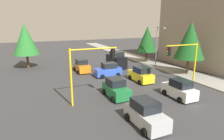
{
  "coord_description": "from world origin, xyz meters",
  "views": [
    {
      "loc": [
        22.62,
        -10.83,
        7.6
      ],
      "look_at": [
        -0.76,
        -0.48,
        1.2
      ],
      "focal_mm": 30.75,
      "sensor_mm": 36.0,
      "label": 1
    }
  ],
  "objects_px": {
    "car_green": "(116,89)",
    "car_silver": "(146,114)",
    "car_blue": "(108,70)",
    "car_white": "(179,89)",
    "traffic_signal_near_left": "(184,57)",
    "delivery_van_black": "(116,60)",
    "tree_roadside_mid": "(147,39)",
    "car_yellow": "(141,75)",
    "traffic_signal_near_right": "(90,64)",
    "tree_opposite_side": "(25,39)",
    "tree_roadside_near": "(190,40)",
    "car_orange": "(82,66)",
    "street_lamp_curbside": "(158,42)"
  },
  "relations": [
    {
      "from": "car_blue",
      "to": "car_orange",
      "type": "height_order",
      "value": "same"
    },
    {
      "from": "street_lamp_curbside",
      "to": "car_orange",
      "type": "xyz_separation_m",
      "value": [
        -2.41,
        -12.51,
        -3.45
      ]
    },
    {
      "from": "street_lamp_curbside",
      "to": "car_orange",
      "type": "bearing_deg",
      "value": -100.92
    },
    {
      "from": "tree_roadside_mid",
      "to": "car_yellow",
      "type": "xyz_separation_m",
      "value": [
        9.99,
        -7.55,
        -3.61
      ]
    },
    {
      "from": "tree_roadside_mid",
      "to": "tree_roadside_near",
      "type": "xyz_separation_m",
      "value": [
        10.0,
        0.5,
        0.58
      ]
    },
    {
      "from": "tree_roadside_near",
      "to": "car_green",
      "type": "height_order",
      "value": "tree_roadside_near"
    },
    {
      "from": "car_yellow",
      "to": "car_white",
      "type": "bearing_deg",
      "value": 5.0
    },
    {
      "from": "car_blue",
      "to": "traffic_signal_near_left",
      "type": "bearing_deg",
      "value": 37.49
    },
    {
      "from": "traffic_signal_near_left",
      "to": "car_orange",
      "type": "height_order",
      "value": "traffic_signal_near_left"
    },
    {
      "from": "tree_roadside_mid",
      "to": "car_silver",
      "type": "bearing_deg",
      "value": -33.91
    },
    {
      "from": "tree_opposite_side",
      "to": "car_white",
      "type": "bearing_deg",
      "value": 34.45
    },
    {
      "from": "car_orange",
      "to": "traffic_signal_near_left",
      "type": "bearing_deg",
      "value": 36.6
    },
    {
      "from": "car_white",
      "to": "tree_roadside_mid",
      "type": "bearing_deg",
      "value": 156.98
    },
    {
      "from": "car_silver",
      "to": "car_green",
      "type": "xyz_separation_m",
      "value": [
        -6.04,
        0.36,
        -0.0
      ]
    },
    {
      "from": "street_lamp_curbside",
      "to": "car_green",
      "type": "height_order",
      "value": "street_lamp_curbside"
    },
    {
      "from": "tree_roadside_mid",
      "to": "tree_roadside_near",
      "type": "bearing_deg",
      "value": 2.86
    },
    {
      "from": "tree_opposite_side",
      "to": "tree_roadside_mid",
      "type": "xyz_separation_m",
      "value": [
        4.0,
        21.0,
        -0.37
      ]
    },
    {
      "from": "car_blue",
      "to": "car_white",
      "type": "height_order",
      "value": "same"
    },
    {
      "from": "car_white",
      "to": "tree_opposite_side",
      "type": "bearing_deg",
      "value": -145.55
    },
    {
      "from": "car_white",
      "to": "delivery_van_black",
      "type": "bearing_deg",
      "value": -179.99
    },
    {
      "from": "tree_roadside_mid",
      "to": "car_yellow",
      "type": "relative_size",
      "value": 1.76
    },
    {
      "from": "car_blue",
      "to": "car_silver",
      "type": "bearing_deg",
      "value": -11.12
    },
    {
      "from": "tree_opposite_side",
      "to": "car_orange",
      "type": "height_order",
      "value": "tree_opposite_side"
    },
    {
      "from": "street_lamp_curbside",
      "to": "tree_roadside_near",
      "type": "distance_m",
      "value": 5.81
    },
    {
      "from": "car_green",
      "to": "car_silver",
      "type": "bearing_deg",
      "value": -3.43
    },
    {
      "from": "traffic_signal_near_right",
      "to": "car_green",
      "type": "xyz_separation_m",
      "value": [
        -0.42,
        2.82,
        -2.92
      ]
    },
    {
      "from": "tree_opposite_side",
      "to": "car_silver",
      "type": "height_order",
      "value": "tree_opposite_side"
    },
    {
      "from": "car_blue",
      "to": "tree_roadside_near",
      "type": "bearing_deg",
      "value": 70.04
    },
    {
      "from": "street_lamp_curbside",
      "to": "delivery_van_black",
      "type": "height_order",
      "value": "street_lamp_curbside"
    },
    {
      "from": "traffic_signal_near_right",
      "to": "car_orange",
      "type": "xyz_separation_m",
      "value": [
        -12.02,
        2.34,
        -2.92
      ]
    },
    {
      "from": "tree_roadside_mid",
      "to": "car_yellow",
      "type": "bearing_deg",
      "value": -37.08
    },
    {
      "from": "car_silver",
      "to": "car_white",
      "type": "distance_m",
      "value": 6.98
    },
    {
      "from": "car_green",
      "to": "street_lamp_curbside",
      "type": "bearing_deg",
      "value": 127.4
    },
    {
      "from": "street_lamp_curbside",
      "to": "tree_opposite_side",
      "type": "height_order",
      "value": "tree_opposite_side"
    },
    {
      "from": "car_green",
      "to": "tree_roadside_mid",
      "type": "bearing_deg",
      "value": 136.64
    },
    {
      "from": "traffic_signal_near_left",
      "to": "car_orange",
      "type": "relative_size",
      "value": 1.37
    },
    {
      "from": "car_silver",
      "to": "car_orange",
      "type": "height_order",
      "value": "same"
    },
    {
      "from": "street_lamp_curbside",
      "to": "car_white",
      "type": "height_order",
      "value": "street_lamp_curbside"
    },
    {
      "from": "car_blue",
      "to": "tree_roadside_mid",
      "type": "bearing_deg",
      "value": 119.72
    },
    {
      "from": "tree_roadside_near",
      "to": "car_blue",
      "type": "height_order",
      "value": "tree_roadside_near"
    },
    {
      "from": "car_yellow",
      "to": "traffic_signal_near_left",
      "type": "bearing_deg",
      "value": 38.28
    },
    {
      "from": "car_green",
      "to": "traffic_signal_near_left",
      "type": "bearing_deg",
      "value": 87.19
    },
    {
      "from": "tree_roadside_mid",
      "to": "car_white",
      "type": "relative_size",
      "value": 1.87
    },
    {
      "from": "traffic_signal_near_left",
      "to": "car_yellow",
      "type": "height_order",
      "value": "traffic_signal_near_left"
    },
    {
      "from": "tree_roadside_mid",
      "to": "traffic_signal_near_left",
      "type": "bearing_deg",
      "value": -17.36
    },
    {
      "from": "traffic_signal_near_right",
      "to": "delivery_van_black",
      "type": "height_order",
      "value": "traffic_signal_near_right"
    },
    {
      "from": "car_blue",
      "to": "delivery_van_black",
      "type": "bearing_deg",
      "value": 143.78
    },
    {
      "from": "traffic_signal_near_right",
      "to": "tree_opposite_side",
      "type": "distance_m",
      "value": 18.81
    },
    {
      "from": "car_green",
      "to": "car_orange",
      "type": "distance_m",
      "value": 11.62
    },
    {
      "from": "traffic_signal_near_left",
      "to": "delivery_van_black",
      "type": "height_order",
      "value": "traffic_signal_near_left"
    }
  ]
}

